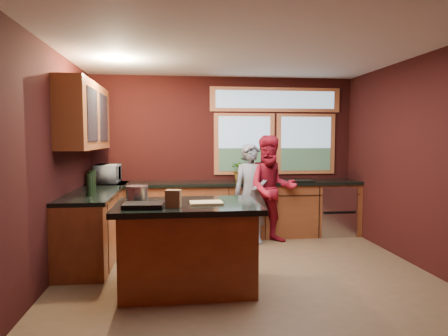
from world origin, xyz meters
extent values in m
plane|color=brown|center=(0.00, 0.00, 0.00)|extent=(4.50, 4.50, 0.00)
cube|color=black|center=(0.00, 2.00, 1.35)|extent=(4.50, 0.02, 2.70)
cube|color=black|center=(0.00, -2.00, 1.35)|extent=(4.50, 0.02, 2.70)
cube|color=black|center=(-2.25, 0.00, 1.35)|extent=(0.02, 4.00, 2.70)
cube|color=black|center=(2.25, 0.00, 1.35)|extent=(0.02, 4.00, 2.70)
cube|color=silver|center=(0.00, 0.00, 2.70)|extent=(4.50, 4.00, 0.02)
cube|color=#7D97AD|center=(0.35, 1.99, 1.55)|extent=(1.06, 0.02, 1.06)
cube|color=#7D97AD|center=(1.45, 1.99, 1.55)|extent=(1.06, 0.02, 1.06)
cube|color=#AF5C33|center=(0.90, 1.99, 2.32)|extent=(2.30, 0.02, 0.42)
cube|color=#602D16|center=(-2.07, 0.85, 1.95)|extent=(0.36, 1.80, 0.90)
cube|color=#602D16|center=(0.00, 1.70, 0.44)|extent=(4.50, 0.60, 0.88)
cube|color=black|center=(0.00, 1.69, 0.91)|extent=(4.50, 0.64, 0.05)
cube|color=#B7B7BC|center=(1.85, 1.68, 0.42)|extent=(0.60, 0.58, 0.85)
cube|color=black|center=(1.10, 1.66, 0.91)|extent=(0.66, 0.46, 0.05)
cube|color=#602D16|center=(-1.95, 0.85, 0.44)|extent=(0.60, 2.30, 0.88)
cube|color=black|center=(-1.94, 0.85, 0.91)|extent=(0.64, 2.30, 0.05)
cube|color=#602D16|center=(-0.71, -0.53, 0.44)|extent=(1.40, 0.90, 0.88)
cube|color=black|center=(-0.71, -0.53, 0.92)|extent=(1.55, 1.05, 0.06)
imported|color=slate|center=(0.34, 1.25, 0.78)|extent=(0.57, 0.38, 1.57)
imported|color=maroon|center=(0.65, 1.25, 0.85)|extent=(0.85, 0.68, 1.70)
imported|color=#999999|center=(-1.92, 1.70, 1.08)|extent=(0.38, 0.55, 0.30)
imported|color=#999999|center=(0.26, 1.75, 1.13)|extent=(0.36, 0.31, 0.40)
cylinder|color=silver|center=(0.71, 1.70, 1.07)|extent=(0.12, 0.12, 0.28)
cube|color=tan|center=(-0.51, -0.58, 0.95)|extent=(0.36, 0.26, 0.02)
cylinder|color=silver|center=(-1.26, -0.38, 1.03)|extent=(0.24, 0.24, 0.18)
cube|color=brown|center=(-0.86, -0.78, 1.03)|extent=(0.17, 0.15, 0.18)
cube|color=black|center=(-1.16, -0.78, 0.97)|extent=(0.42, 0.31, 0.05)
camera|label=1|loc=(-0.82, -4.85, 1.65)|focal=32.00mm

